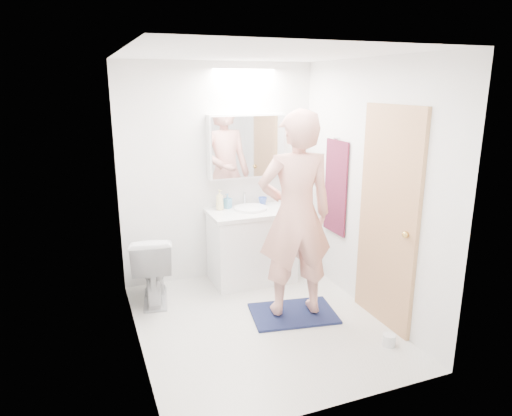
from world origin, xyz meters
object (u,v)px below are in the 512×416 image
medicine_cabinet (247,146)px  toilet_paper_roll (389,340)px  person (295,215)px  toothbrush_cup (263,201)px  soap_bottle_a (220,200)px  soap_bottle_b (228,201)px  toilet (153,267)px  vanity_cabinet (252,247)px

medicine_cabinet → toilet_paper_roll: (0.58, -1.92, -1.45)m
medicine_cabinet → person: person is taller
toothbrush_cup → medicine_cabinet: bearing=163.9°
soap_bottle_a → toilet_paper_roll: 2.26m
medicine_cabinet → soap_bottle_a: size_ratio=3.94×
soap_bottle_a → soap_bottle_b: 0.11m
medicine_cabinet → toothbrush_cup: 0.66m
medicine_cabinet → soap_bottle_b: bearing=-172.9°
toilet → soap_bottle_b: soap_bottle_b is taller
vanity_cabinet → soap_bottle_a: size_ratio=4.03×
toilet → medicine_cabinet: bearing=-154.2°
toilet → toilet_paper_roll: toilet is taller
toothbrush_cup → vanity_cabinet: bearing=-140.8°
vanity_cabinet → person: (0.08, -0.93, 0.62)m
vanity_cabinet → medicine_cabinet: (0.02, 0.21, 1.11)m
toilet → soap_bottle_a: soap_bottle_a is taller
medicine_cabinet → toothbrush_cup: bearing=-16.1°
toilet → soap_bottle_a: bearing=-151.8°
medicine_cabinet → soap_bottle_a: bearing=-170.0°
medicine_cabinet → toilet: (-1.15, -0.32, -1.14)m
vanity_cabinet → soap_bottle_a: (-0.32, 0.15, 0.54)m
vanity_cabinet → toilet_paper_roll: 1.85m
soap_bottle_b → toothbrush_cup: bearing=-2.8°
toilet → toilet_paper_roll: size_ratio=6.58×
soap_bottle_a → toothbrush_cup: (0.51, 0.01, -0.06)m
toilet → person: person is taller
soap_bottle_a → soap_bottle_b: soap_bottle_a is taller
toilet → soap_bottle_a: size_ratio=3.24×
medicine_cabinet → soap_bottle_b: (-0.24, -0.03, -0.60)m
toilet → toothbrush_cup: bearing=-158.3°
soap_bottle_a → toilet_paper_roll: (0.92, -1.86, -0.88)m
toilet_paper_roll → person: bearing=123.9°
toilet → toothbrush_cup: (1.32, 0.27, 0.51)m
medicine_cabinet → soap_bottle_b: 0.64m
vanity_cabinet → medicine_cabinet: size_ratio=1.02×
medicine_cabinet → toilet: bearing=-164.2°
toilet → soap_bottle_b: bearing=-152.0°
medicine_cabinet → toothbrush_cup: (0.17, -0.05, -0.63)m
medicine_cabinet → vanity_cabinet: bearing=-96.4°
medicine_cabinet → person: 1.24m
soap_bottle_a → soap_bottle_b: (0.10, 0.03, -0.03)m
vanity_cabinet → soap_bottle_b: (-0.22, 0.18, 0.51)m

